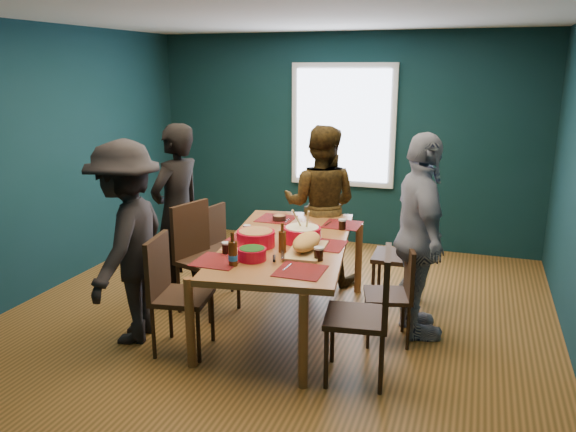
# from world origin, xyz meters

# --- Properties ---
(room) EXTENTS (5.01, 5.01, 2.71)m
(room) POSITION_xyz_m (0.00, 0.27, 1.37)
(room) COLOR #9A622D
(room) RESTS_ON ground
(dining_table) EXTENTS (1.35, 2.21, 0.79)m
(dining_table) POSITION_xyz_m (0.13, -0.12, 0.71)
(dining_table) COLOR brown
(dining_table) RESTS_ON floor
(chair_left_far) EXTENTS (0.45, 0.45, 0.85)m
(chair_left_far) POSITION_xyz_m (-0.86, 0.62, 0.49)
(chair_left_far) COLOR black
(chair_left_far) RESTS_ON floor
(chair_left_mid) EXTENTS (0.58, 0.58, 1.03)m
(chair_left_mid) POSITION_xyz_m (-0.76, -0.06, 0.60)
(chair_left_mid) COLOR black
(chair_left_mid) RESTS_ON floor
(chair_left_near) EXTENTS (0.50, 0.50, 0.96)m
(chair_left_near) POSITION_xyz_m (-0.60, -0.87, 0.56)
(chair_left_near) COLOR black
(chair_left_near) RESTS_ON floor
(chair_right_far) EXTENTS (0.46, 0.46, 1.00)m
(chair_right_far) POSITION_xyz_m (1.09, 0.67, 0.58)
(chair_right_far) COLOR black
(chair_right_far) RESTS_ON floor
(chair_right_mid) EXTENTS (0.46, 0.46, 0.84)m
(chair_right_mid) POSITION_xyz_m (1.12, -0.13, 0.49)
(chair_right_mid) COLOR black
(chair_right_mid) RESTS_ON floor
(chair_right_near) EXTENTS (0.51, 0.51, 1.01)m
(chair_right_near) POSITION_xyz_m (1.01, -0.81, 0.59)
(chair_right_near) COLOR black
(chair_right_near) RESTS_ON floor
(person_far_left) EXTENTS (0.55, 0.72, 1.75)m
(person_far_left) POSITION_xyz_m (-1.11, 0.16, 0.88)
(person_far_left) COLOR black
(person_far_left) RESTS_ON floor
(person_back) EXTENTS (0.86, 0.69, 1.69)m
(person_back) POSITION_xyz_m (0.12, 1.03, 0.85)
(person_back) COLOR black
(person_back) RESTS_ON floor
(person_right) EXTENTS (0.77, 1.12, 1.77)m
(person_right) POSITION_xyz_m (1.26, 0.06, 0.88)
(person_right) COLOR white
(person_right) RESTS_ON floor
(person_near_left) EXTENTS (0.83, 1.20, 1.71)m
(person_near_left) POSITION_xyz_m (-1.04, -0.79, 0.86)
(person_near_left) COLOR black
(person_near_left) RESTS_ON floor
(bowl_salad) EXTENTS (0.33, 0.33, 0.14)m
(bowl_salad) POSITION_xyz_m (-0.07, -0.33, 0.86)
(bowl_salad) COLOR red
(bowl_salad) RESTS_ON dining_table
(bowl_dumpling) EXTENTS (0.33, 0.33, 0.31)m
(bowl_dumpling) POSITION_xyz_m (0.27, -0.09, 0.86)
(bowl_dumpling) COLOR red
(bowl_dumpling) RESTS_ON dining_table
(bowl_herbs) EXTENTS (0.23, 0.23, 0.10)m
(bowl_herbs) POSITION_xyz_m (0.03, -0.67, 0.84)
(bowl_herbs) COLOR red
(bowl_herbs) RESTS_ON dining_table
(cutting_board) EXTENTS (0.35, 0.69, 0.15)m
(cutting_board) POSITION_xyz_m (0.38, -0.34, 0.86)
(cutting_board) COLOR tan
(cutting_board) RESTS_ON dining_table
(small_bowl) EXTENTS (0.13, 0.13, 0.06)m
(small_bowl) POSITION_xyz_m (-0.16, 0.50, 0.82)
(small_bowl) COLOR black
(small_bowl) RESTS_ON dining_table
(beer_bottle_a) EXTENTS (0.07, 0.07, 0.27)m
(beer_bottle_a) POSITION_xyz_m (-0.06, -0.84, 0.88)
(beer_bottle_a) COLOR #41210B
(beer_bottle_a) RESTS_ON dining_table
(beer_bottle_b) EXTENTS (0.06, 0.06, 0.25)m
(beer_bottle_b) POSITION_xyz_m (0.20, -0.41, 0.88)
(beer_bottle_b) COLOR #41210B
(beer_bottle_b) RESTS_ON dining_table
(cola_glass_a) EXTENTS (0.07, 0.07, 0.10)m
(cola_glass_a) POSITION_xyz_m (-0.23, -0.60, 0.84)
(cola_glass_a) COLOR black
(cola_glass_a) RESTS_ON dining_table
(cola_glass_b) EXTENTS (0.08, 0.08, 0.11)m
(cola_glass_b) POSITION_xyz_m (0.54, -0.51, 0.85)
(cola_glass_b) COLOR black
(cola_glass_b) RESTS_ON dining_table
(cola_glass_c) EXTENTS (0.07, 0.07, 0.10)m
(cola_glass_c) POSITION_xyz_m (0.51, 0.40, 0.84)
(cola_glass_c) COLOR black
(cola_glass_c) RESTS_ON dining_table
(cola_glass_d) EXTENTS (0.07, 0.07, 0.10)m
(cola_glass_d) POSITION_xyz_m (-0.27, -0.07, 0.84)
(cola_glass_d) COLOR black
(cola_glass_d) RESTS_ON dining_table
(napkin_a) EXTENTS (0.16, 0.16, 0.00)m
(napkin_a) POSITION_xyz_m (0.54, -0.07, 0.79)
(napkin_a) COLOR #DB735C
(napkin_a) RESTS_ON dining_table
(napkin_b) EXTENTS (0.20, 0.20, 0.00)m
(napkin_b) POSITION_xyz_m (-0.22, -0.51, 0.79)
(napkin_b) COLOR #DB735C
(napkin_b) RESTS_ON dining_table
(napkin_c) EXTENTS (0.17, 0.17, 0.00)m
(napkin_c) POSITION_xyz_m (0.52, -0.82, 0.79)
(napkin_c) COLOR #DB735C
(napkin_c) RESTS_ON dining_table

